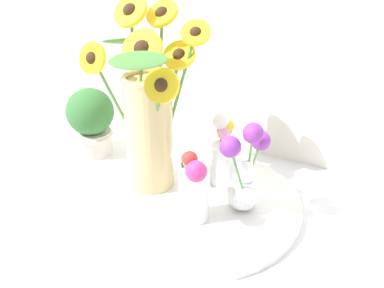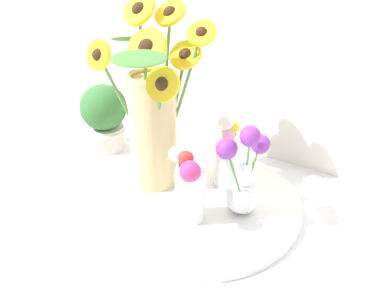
{
  "view_description": "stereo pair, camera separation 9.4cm",
  "coord_description": "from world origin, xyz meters",
  "views": [
    {
      "loc": [
        0.39,
        -0.68,
        0.59
      ],
      "look_at": [
        0.01,
        0.06,
        0.16
      ],
      "focal_mm": 42.0,
      "sensor_mm": 36.0,
      "label": 1
    },
    {
      "loc": [
        0.47,
        -0.63,
        0.59
      ],
      "look_at": [
        0.01,
        0.06,
        0.16
      ],
      "focal_mm": 42.0,
      "sensor_mm": 36.0,
      "label": 2
    }
  ],
  "objects": [
    {
      "name": "mason_jar_sunflowers",
      "position": [
        -0.11,
        0.08,
        0.19
      ],
      "size": [
        0.25,
        0.24,
        0.42
      ],
      "color": "#D1B77A",
      "rests_on": "serving_tray"
    },
    {
      "name": "vase_small_center",
      "position": [
        0.04,
        0.0,
        0.09
      ],
      "size": [
        0.09,
        0.09,
        0.16
      ],
      "color": "white",
      "rests_on": "serving_tray"
    },
    {
      "name": "serving_tray",
      "position": [
        0.01,
        0.06,
        0.01
      ],
      "size": [
        0.49,
        0.49,
        0.02
      ],
      "color": "white",
      "rests_on": "ground_plane"
    },
    {
      "name": "potted_plant",
      "position": [
        -0.34,
        0.17,
        0.1
      ],
      "size": [
        0.13,
        0.13,
        0.18
      ],
      "color": "beige",
      "rests_on": "ground_plane"
    },
    {
      "name": "ground_plane",
      "position": [
        0.0,
        0.0,
        0.0
      ],
      "size": [
        6.0,
        6.0,
        0.0
      ],
      "primitive_type": "plane",
      "color": "silver"
    },
    {
      "name": "vase_small_back",
      "position": [
        0.04,
        0.17,
        0.09
      ],
      "size": [
        0.08,
        0.08,
        0.17
      ],
      "color": "white",
      "rests_on": "serving_tray"
    },
    {
      "name": "vase_bulb_right",
      "position": [
        0.13,
        0.08,
        0.1
      ],
      "size": [
        0.08,
        0.12,
        0.22
      ],
      "color": "white",
      "rests_on": "serving_tray"
    }
  ]
}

